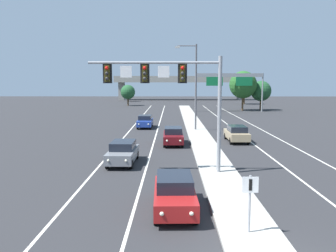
{
  "coord_description": "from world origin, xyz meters",
  "views": [
    {
      "loc": [
        -2.99,
        -9.97,
        5.78
      ],
      "look_at": [
        -3.2,
        10.2,
        3.2
      ],
      "focal_mm": 36.9,
      "sensor_mm": 36.0,
      "label": 1
    }
  ],
  "objects": [
    {
      "name": "car_oncoming_blue",
      "position": [
        -6.35,
        33.53,
        0.82
      ],
      "size": [
        1.84,
        4.48,
        1.58
      ],
      "color": "navy",
      "rests_on": "ground"
    },
    {
      "name": "car_oncoming_darkred",
      "position": [
        -2.83,
        21.75,
        0.82
      ],
      "size": [
        1.86,
        4.48,
        1.58
      ],
      "color": "#5B0F14",
      "rests_on": "ground"
    },
    {
      "name": "lane_stripe_receding_center",
      "position": [
        4.7,
        25.0,
        0.0
      ],
      "size": [
        0.14,
        100.0,
        0.01
      ],
      "primitive_type": "cube",
      "color": "silver",
      "rests_on": "ground"
    },
    {
      "name": "median_sign_post",
      "position": [
        -0.07,
        2.46,
        1.59
      ],
      "size": [
        0.6,
        0.1,
        2.2
      ],
      "color": "gray",
      "rests_on": "median_island"
    },
    {
      "name": "car_oncoming_red",
      "position": [
        -2.85,
        5.07,
        0.82
      ],
      "size": [
        1.92,
        4.51,
        1.58
      ],
      "color": "maroon",
      "rests_on": "ground"
    },
    {
      "name": "tree_far_right_b",
      "position": [
        15.38,
        61.38,
        3.93
      ],
      "size": [
        4.17,
        4.17,
        6.03
      ],
      "color": "#4C3823",
      "rests_on": "ground"
    },
    {
      "name": "tree_far_left_a",
      "position": [
        -15.84,
        92.33,
        3.05
      ],
      "size": [
        3.23,
        3.23,
        4.68
      ],
      "color": "#4C3823",
      "rests_on": "ground"
    },
    {
      "name": "tree_far_left_c",
      "position": [
        -13.65,
        74.32,
        3.33
      ],
      "size": [
        3.53,
        3.53,
        5.11
      ],
      "color": "#4C3823",
      "rests_on": "ground"
    },
    {
      "name": "street_lamp_median",
      "position": [
        -0.35,
        30.92,
        5.79
      ],
      "size": [
        2.58,
        0.28,
        10.0
      ],
      "color": "#4C4C51",
      "rests_on": "median_island"
    },
    {
      "name": "median_island",
      "position": [
        0.0,
        18.0,
        0.07
      ],
      "size": [
        2.4,
        110.0,
        0.15
      ],
      "primitive_type": "cube",
      "color": "#9E9B93",
      "rests_on": "ground"
    },
    {
      "name": "car_oncoming_grey",
      "position": [
        -6.46,
        14.1,
        0.82
      ],
      "size": [
        1.91,
        4.51,
        1.58
      ],
      "color": "slate",
      "rests_on": "ground"
    },
    {
      "name": "tree_far_right_c",
      "position": [
        11.42,
        60.19,
        5.22
      ],
      "size": [
        5.52,
        5.52,
        7.99
      ],
      "color": "#4C3823",
      "rests_on": "ground"
    },
    {
      "name": "tree_far_right_a",
      "position": [
        15.98,
        80.45,
        4.63
      ],
      "size": [
        4.9,
        4.9,
        7.1
      ],
      "color": "#4C3823",
      "rests_on": "ground"
    },
    {
      "name": "highway_sign_gantry",
      "position": [
        8.2,
        57.61,
        6.16
      ],
      "size": [
        13.28,
        0.42,
        7.5
      ],
      "color": "gray",
      "rests_on": "ground"
    },
    {
      "name": "car_receding_tan",
      "position": [
        3.34,
        23.21,
        0.82
      ],
      "size": [
        1.86,
        4.49,
        1.58
      ],
      "color": "tan",
      "rests_on": "ground"
    },
    {
      "name": "edge_stripe_left",
      "position": [
        -8.0,
        25.0,
        0.0
      ],
      "size": [
        0.14,
        100.0,
        0.01
      ],
      "primitive_type": "cube",
      "color": "silver",
      "rests_on": "ground"
    },
    {
      "name": "lane_stripe_oncoming_center",
      "position": [
        -4.7,
        25.0,
        0.0
      ],
      "size": [
        0.14,
        100.0,
        0.01
      ],
      "primitive_type": "cube",
      "color": "silver",
      "rests_on": "ground"
    },
    {
      "name": "edge_stripe_right",
      "position": [
        8.0,
        25.0,
        0.0
      ],
      "size": [
        0.14,
        100.0,
        0.01
      ],
      "primitive_type": "cube",
      "color": "silver",
      "rests_on": "ground"
    },
    {
      "name": "overpass_bridge",
      "position": [
        0.0,
        102.03,
        5.78
      ],
      "size": [
        42.4,
        6.4,
        7.65
      ],
      "color": "gray",
      "rests_on": "ground"
    },
    {
      "name": "overhead_signal_mast",
      "position": [
        -2.92,
        11.32,
        5.52
      ],
      "size": [
        8.17,
        0.44,
        7.2
      ],
      "color": "gray",
      "rests_on": "median_island"
    }
  ]
}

